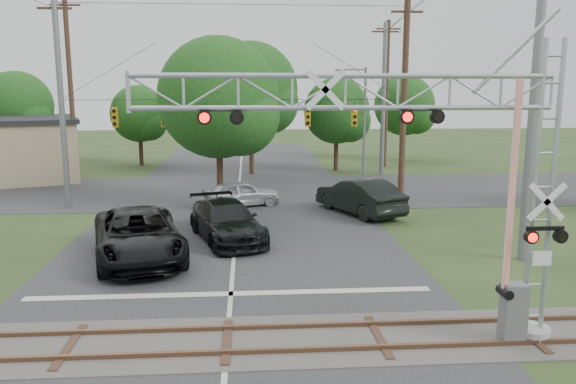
{
  "coord_description": "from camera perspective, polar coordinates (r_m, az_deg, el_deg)",
  "views": [
    {
      "loc": [
        0.6,
        -11.7,
        6.51
      ],
      "look_at": [
        1.99,
        7.5,
        2.96
      ],
      "focal_mm": 35.0,
      "sensor_mm": 36.0,
      "label": 1
    }
  ],
  "objects": [
    {
      "name": "ground",
      "position": [
        13.4,
        -6.51,
        -18.68
      ],
      "size": [
        160.0,
        160.0,
        0.0
      ],
      "primitive_type": "plane",
      "color": "#273C1B",
      "rests_on": "ground"
    },
    {
      "name": "road_main",
      "position": [
        22.66,
        -5.5,
        -6.27
      ],
      "size": [
        14.0,
        90.0,
        0.02
      ],
      "primitive_type": "cube",
      "color": "#28282B",
      "rests_on": "ground"
    },
    {
      "name": "road_cross",
      "position": [
        36.29,
        -5.01,
        0.09
      ],
      "size": [
        90.0,
        12.0,
        0.02
      ],
      "primitive_type": "cube",
      "color": "#28282B",
      "rests_on": "ground"
    },
    {
      "name": "railroad_track",
      "position": [
        15.17,
        -6.21,
        -14.9
      ],
      "size": [
        90.0,
        3.2,
        0.17
      ],
      "color": "#47423E",
      "rests_on": "ground"
    },
    {
      "name": "crossing_gantry",
      "position": [
        14.11,
        13.45,
        2.92
      ],
      "size": [
        10.73,
        0.99,
        7.72
      ],
      "color": "#989892",
      "rests_on": "ground"
    },
    {
      "name": "traffic_signal_span",
      "position": [
        31.72,
        -3.62,
        8.8
      ],
      "size": [
        19.34,
        0.36,
        11.5
      ],
      "color": "slate",
      "rests_on": "ground"
    },
    {
      "name": "pickup_black",
      "position": [
        22.43,
        -14.97,
        -4.27
      ],
      "size": [
        4.81,
        7.43,
        1.9
      ],
      "primitive_type": "imported",
      "rotation": [
        0.0,
        0.0,
        0.26
      ],
      "color": "black",
      "rests_on": "ground"
    },
    {
      "name": "car_dark",
      "position": [
        24.55,
        -6.24,
        -2.95
      ],
      "size": [
        4.03,
        6.29,
        1.7
      ],
      "primitive_type": "imported",
      "rotation": [
        0.0,
        0.0,
        0.31
      ],
      "color": "black",
      "rests_on": "ground"
    },
    {
      "name": "sedan_silver",
      "position": [
        31.54,
        -4.79,
        -0.13
      ],
      "size": [
        4.68,
        3.28,
        1.48
      ],
      "primitive_type": "imported",
      "rotation": [
        0.0,
        0.0,
        1.96
      ],
      "color": "#A8AAB0",
      "rests_on": "ground"
    },
    {
      "name": "suv_dark",
      "position": [
        29.76,
        7.26,
        -0.43
      ],
      "size": [
        4.17,
        6.02,
        1.88
      ],
      "primitive_type": "imported",
      "rotation": [
        0.0,
        0.0,
        3.57
      ],
      "color": "black",
      "rests_on": "ground"
    },
    {
      "name": "streetlight",
      "position": [
        38.23,
        7.55,
        7.24
      ],
      "size": [
        2.11,
        0.22,
        7.93
      ],
      "color": "slate",
      "rests_on": "ground"
    },
    {
      "name": "utility_poles",
      "position": [
        34.01,
        -0.96,
        10.04
      ],
      "size": [
        25.57,
        26.61,
        13.61
      ],
      "color": "#3C261B",
      "rests_on": "ground"
    },
    {
      "name": "treeline",
      "position": [
        42.66,
        -6.56,
        8.98
      ],
      "size": [
        48.52,
        28.12,
        10.06
      ],
      "color": "#39271A",
      "rests_on": "ground"
    }
  ]
}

